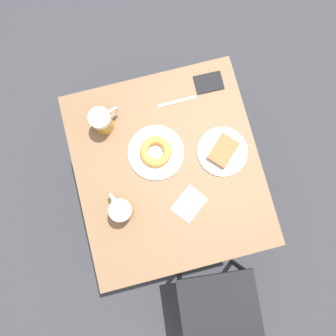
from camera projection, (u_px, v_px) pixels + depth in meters
The scene contains 9 objects.
ground_plane at pixel (168, 184), 2.18m from camera, with size 8.00×8.00×0.00m, color #333338.
table at pixel (168, 171), 1.51m from camera, with size 0.81×0.88×0.75m.
plate_with_cake at pixel (223, 151), 1.43m from camera, with size 0.22×0.22×0.04m.
plate_with_donut at pixel (156, 152), 1.43m from camera, with size 0.25×0.25×0.05m.
beer_mug_left at pixel (102, 121), 1.40m from camera, with size 0.13×0.09×0.13m.
beer_mug_center at pixel (122, 210), 1.35m from camera, with size 0.09×0.13×0.13m.
napkin_folded at pixel (189, 204), 1.41m from camera, with size 0.17×0.16×0.00m.
fork at pixel (177, 101), 1.48m from camera, with size 0.18×0.01×0.00m.
passport_near_edge at pixel (209, 83), 1.49m from camera, with size 0.13×0.09×0.01m.
Camera 1 is at (0.05, 0.19, 2.17)m, focal length 35.00 mm.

